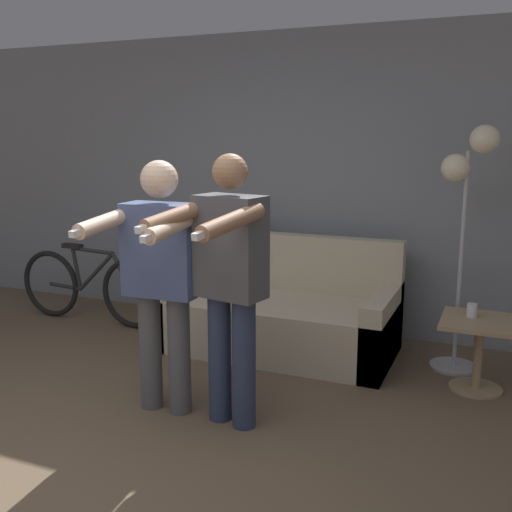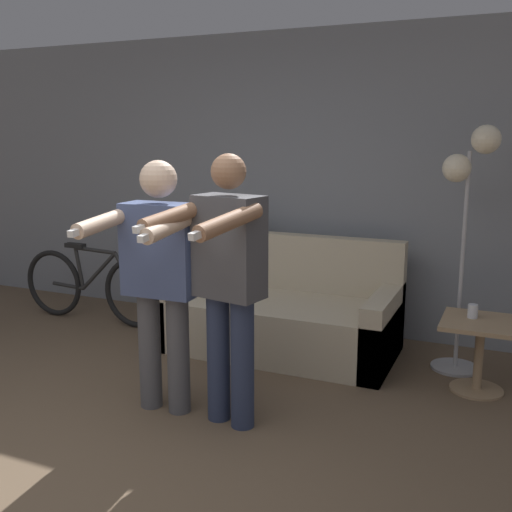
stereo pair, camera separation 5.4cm
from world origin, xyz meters
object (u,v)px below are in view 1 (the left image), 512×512
object	(u,v)px
side_table	(479,339)
cup	(472,310)
person_left	(160,270)
cat	(241,221)
couch	(278,315)
bicycle	(90,287)
person_right	(229,276)
floor_lamp	(467,190)

from	to	relation	value
side_table	cup	world-z (taller)	cup
person_left	cat	bearing A→B (deg)	95.62
cat	cup	world-z (taller)	cat
couch	bicycle	world-z (taller)	couch
person_right	cat	distance (m)	1.81
person_left	floor_lamp	xyz separation A→B (m)	(1.64, 1.46, 0.42)
couch	side_table	size ratio (longest dim) A/B	3.69
bicycle	side_table	bearing A→B (deg)	-3.45
person_left	side_table	xyz separation A→B (m)	(1.80, 1.11, -0.55)
side_table	person_left	bearing A→B (deg)	-148.43
person_left	cat	xyz separation A→B (m)	(-0.22, 1.68, 0.07)
couch	cat	bearing A→B (deg)	144.71
side_table	bicycle	world-z (taller)	bicycle
floor_lamp	cup	bearing A→B (deg)	-70.93
side_table	cat	bearing A→B (deg)	164.30
person_right	cup	world-z (taller)	person_right
couch	bicycle	bearing A→B (deg)	-179.19
person_left	cup	distance (m)	2.12
person_left	floor_lamp	world-z (taller)	floor_lamp
person_right	floor_lamp	distance (m)	1.92
side_table	cup	size ratio (longest dim) A/B	5.41
bicycle	floor_lamp	bearing A→B (deg)	2.54
floor_lamp	side_table	distance (m)	1.05
person_right	bicycle	bearing A→B (deg)	157.99
person_right	side_table	size ratio (longest dim) A/B	3.19
floor_lamp	bicycle	xyz separation A→B (m)	(-3.23, -0.14, -1.00)
couch	cat	distance (m)	0.91
person_left	bicycle	bearing A→B (deg)	138.64
couch	person_left	distance (m)	1.51
person_left	cat	distance (m)	1.69
cat	cup	distance (m)	2.08
couch	cup	world-z (taller)	couch
person_right	side_table	bearing A→B (deg)	50.12
bicycle	cat	bearing A→B (deg)	14.85
couch	cup	xyz separation A→B (m)	(1.49, -0.19, 0.27)
person_left	cat	size ratio (longest dim) A/B	3.44
person_right	bicycle	size ratio (longest dim) A/B	1.03
cat	side_table	bearing A→B (deg)	-15.70
cup	bicycle	size ratio (longest dim) A/B	0.06
couch	cat	world-z (taller)	cat
floor_lamp	side_table	xyz separation A→B (m)	(0.17, -0.35, -0.97)
cat	floor_lamp	size ratio (longest dim) A/B	0.26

